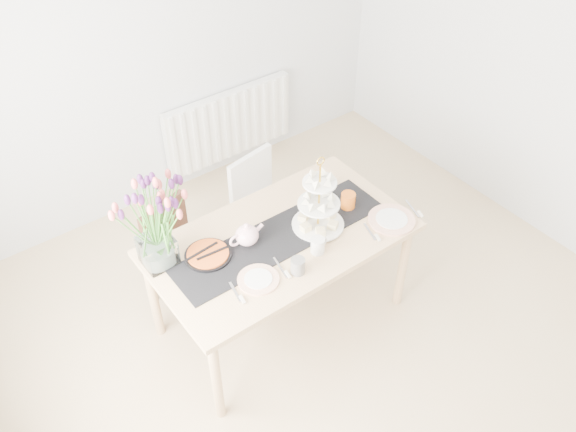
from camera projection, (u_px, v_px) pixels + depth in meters
room_shell at (369, 205)px, 3.08m from camera, size 4.50×4.50×4.50m
radiator at (229, 124)px, 5.18m from camera, size 1.20×0.08×0.60m
dining_table at (281, 246)px, 3.75m from camera, size 1.60×0.90×0.75m
chair_brown at (178, 247)px, 4.08m from camera, size 0.48×0.48×0.76m
chair_white at (261, 199)px, 4.41m from camera, size 0.46×0.46×0.80m
table_runner at (281, 237)px, 3.70m from camera, size 1.40×0.35×0.01m
tulip_vase at (150, 214)px, 3.30m from camera, size 0.67×0.67×0.58m
cake_stand at (319, 210)px, 3.68m from camera, size 0.32×0.32×0.47m
teapot at (247, 235)px, 3.61m from camera, size 0.23×0.19×0.15m
cream_jug at (321, 187)px, 3.99m from camera, size 0.11×0.11×0.09m
tart_tin at (208, 255)px, 3.56m from camera, size 0.28×0.28×0.03m
mug_grey at (298, 266)px, 3.45m from camera, size 0.11×0.11×0.10m
mug_white at (318, 245)px, 3.57m from camera, size 0.09×0.09×0.10m
mug_orange at (348, 201)px, 3.87m from camera, size 0.13×0.13×0.11m
plate_left at (258, 280)px, 3.43m from camera, size 0.28×0.28×0.01m
plate_right at (392, 220)px, 3.81m from camera, size 0.37×0.37×0.02m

